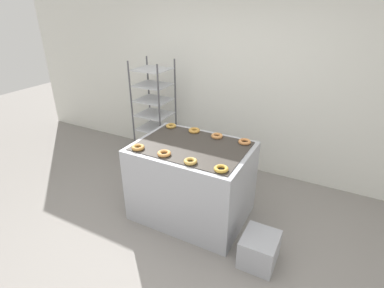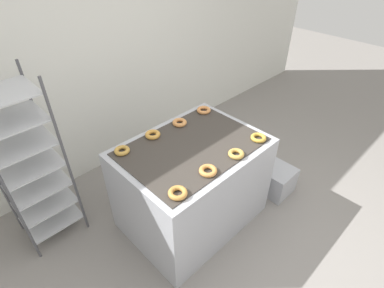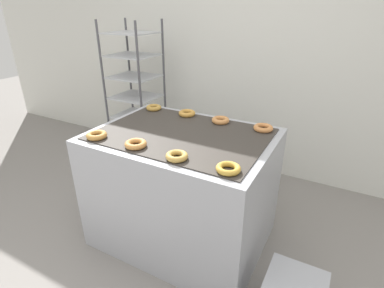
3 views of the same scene
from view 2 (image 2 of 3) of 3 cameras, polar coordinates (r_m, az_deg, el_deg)
name	(u,v)px [view 2 (image 2 of 3)]	position (r m, az deg, el deg)	size (l,w,h in m)	color
ground_plane	(247,261)	(2.94, 10.48, -21.06)	(14.00, 14.00, 0.00)	gray
wall_back	(97,50)	(3.38, -17.61, 16.74)	(8.00, 0.05, 2.80)	silver
fryer_machine	(192,184)	(2.87, 0.01, -7.69)	(1.27, 0.94, 0.92)	#A8AAB2
baking_rack_cart	(29,165)	(2.86, -28.60, -3.59)	(0.50, 0.46, 1.61)	#4C4C51
glaze_bin	(274,179)	(3.49, 15.41, -6.44)	(0.34, 0.38, 0.31)	#A8AAB2
donut_near_left	(178,193)	(2.13, -2.73, -9.30)	(0.14, 0.14, 0.04)	#C0853D
donut_near_midleft	(208,171)	(2.30, 3.07, -5.09)	(0.14, 0.14, 0.04)	#CC8844
donut_near_midright	(236,154)	(2.48, 8.41, -1.87)	(0.13, 0.13, 0.04)	#C09544
donut_near_right	(258,138)	(2.70, 12.54, 1.18)	(0.14, 0.14, 0.03)	gold
donut_far_left	(122,151)	(2.55, -13.20, -1.22)	(0.13, 0.13, 0.04)	#BA8B3B
donut_far_midleft	(153,135)	(2.70, -7.50, 1.80)	(0.14, 0.14, 0.04)	gold
donut_far_midright	(180,123)	(2.84, -2.39, 4.11)	(0.14, 0.14, 0.04)	#CF8648
donut_far_right	(204,110)	(3.04, 2.26, 6.47)	(0.14, 0.14, 0.04)	#D28548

